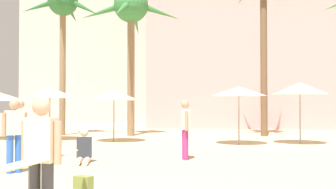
{
  "coord_description": "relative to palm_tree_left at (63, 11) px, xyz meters",
  "views": [
    {
      "loc": [
        0.9,
        -4.5,
        1.65
      ],
      "look_at": [
        -0.26,
        4.81,
        1.84
      ],
      "focal_mm": 44.32,
      "sensor_mm": 36.0,
      "label": 1
    }
  ],
  "objects": [
    {
      "name": "cafe_umbrella_0",
      "position": [
        3.54,
        -3.2,
        -4.42
      ],
      "size": [
        2.2,
        2.2,
        2.19
      ],
      "color": "gray",
      "rests_on": "ground"
    },
    {
      "name": "person_far_left",
      "position": [
        7.01,
        -8.33,
        -5.45
      ],
      "size": [
        0.3,
        0.61,
        1.73
      ],
      "rotation": [
        0.0,
        0.0,
        0.22
      ],
      "color": "#B7337F",
      "rests_on": "ground"
    },
    {
      "name": "person_mid_center",
      "position": [
        3.2,
        -11.13,
        -5.44
      ],
      "size": [
        0.49,
        0.5,
        1.73
      ],
      "rotation": [
        0.0,
        0.0,
        2.38
      ],
      "color": "blue",
      "rests_on": "ground"
    },
    {
      "name": "person_near_right",
      "position": [
        2.42,
        -9.32,
        -5.44
      ],
      "size": [
        0.38,
        0.58,
        1.74
      ],
      "rotation": [
        0.0,
        0.0,
        3.61
      ],
      "color": "#3D3D42",
      "rests_on": "ground"
    },
    {
      "name": "palm_tree_left",
      "position": [
        0.0,
        0.0,
        0.0
      ],
      "size": [
        4.46,
        4.54,
        7.67
      ],
      "color": "#896B4C",
      "rests_on": "ground"
    },
    {
      "name": "backpack",
      "position": [
        5.73,
        -13.62,
        -6.19
      ],
      "size": [
        0.34,
        0.31,
        0.42
      ],
      "rotation": [
        0.0,
        0.0,
        1.25
      ],
      "color": "olive",
      "rests_on": "ground"
    },
    {
      "name": "palm_tree_far_right",
      "position": [
        3.55,
        0.14,
        -0.24
      ],
      "size": [
        5.18,
        4.93,
        7.49
      ],
      "color": "#896B4C",
      "rests_on": "ground"
    },
    {
      "name": "cafe_umbrella_1",
      "position": [
        8.76,
        -3.77,
        -4.28
      ],
      "size": [
        2.17,
        2.17,
        2.3
      ],
      "color": "gray",
      "rests_on": "ground"
    },
    {
      "name": "person_near_left",
      "position": [
        4.28,
        -9.32,
        -6.06
      ],
      "size": [
        0.56,
        0.95,
        0.95
      ],
      "rotation": [
        0.0,
        0.0,
        4.92
      ],
      "color": "beige",
      "rests_on": "ground"
    },
    {
      "name": "hotel_pink",
      "position": [
        12.83,
        11.99,
        -0.37
      ],
      "size": [
        19.14,
        11.83,
        12.05
      ],
      "primitive_type": "cube",
      "color": "pink",
      "rests_on": "ground"
    },
    {
      "name": "person_mid_right",
      "position": [
        5.63,
        -15.19,
        -5.47
      ],
      "size": [
        0.61,
        2.83,
        1.72
      ],
      "rotation": [
        0.0,
        0.0,
        1.42
      ],
      "color": "#3D3D42",
      "rests_on": "ground"
    },
    {
      "name": "cafe_umbrella_2",
      "position": [
        11.21,
        -3.24,
        -4.16
      ],
      "size": [
        2.2,
        2.2,
        2.47
      ],
      "color": "gray",
      "rests_on": "ground"
    },
    {
      "name": "cafe_umbrella_5",
      "position": [
        0.47,
        -2.68,
        -4.28
      ],
      "size": [
        2.42,
        2.42,
        2.35
      ],
      "color": "gray",
      "rests_on": "ground"
    }
  ]
}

